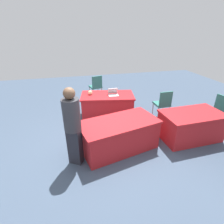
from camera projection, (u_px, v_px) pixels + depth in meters
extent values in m
plane|color=#3D4C60|center=(107.00, 146.00, 4.40)|extent=(14.40, 14.40, 0.00)
cube|color=#AD1E23|center=(107.00, 95.00, 5.63)|extent=(1.82, 1.20, 0.05)
cube|color=#AD1E23|center=(107.00, 106.00, 5.79)|extent=(1.75, 1.16, 0.69)
cube|color=#AD1E23|center=(119.00, 122.00, 4.03)|extent=(1.99, 1.30, 0.05)
cube|color=#AD1E23|center=(119.00, 136.00, 4.19)|extent=(1.91, 1.25, 0.69)
cube|color=#AD1E23|center=(193.00, 114.00, 4.43)|extent=(1.58, 0.95, 0.05)
cube|color=#AD1E23|center=(190.00, 127.00, 4.59)|extent=(1.52, 0.91, 0.69)
cylinder|color=#9E9993|center=(220.00, 114.00, 5.56)|extent=(0.03, 0.03, 0.43)
cylinder|color=#9E9993|center=(212.00, 116.00, 5.41)|extent=(0.03, 0.03, 0.43)
cylinder|color=#9E9993|center=(224.00, 121.00, 5.10)|extent=(0.03, 0.03, 0.43)
cube|color=#2D7066|center=(224.00, 110.00, 5.22)|extent=(0.52, 0.52, 0.06)
cube|color=#2D7066|center=(222.00, 103.00, 5.03)|extent=(0.13, 0.42, 0.45)
cylinder|color=#9E9993|center=(153.00, 109.00, 5.87)|extent=(0.03, 0.03, 0.43)
cylinder|color=#9E9993|center=(163.00, 108.00, 5.95)|extent=(0.03, 0.03, 0.43)
cylinder|color=#9E9993|center=(158.00, 114.00, 5.53)|extent=(0.03, 0.03, 0.43)
cylinder|color=#9E9993|center=(169.00, 113.00, 5.62)|extent=(0.03, 0.03, 0.43)
cube|color=#2D7066|center=(162.00, 104.00, 5.63)|extent=(0.45, 0.45, 0.06)
cube|color=#2D7066|center=(166.00, 99.00, 5.35)|extent=(0.42, 0.05, 0.45)
cylinder|color=#9E9993|center=(90.00, 92.00, 7.34)|extent=(0.03, 0.03, 0.47)
cylinder|color=#9E9993|center=(98.00, 91.00, 7.50)|extent=(0.03, 0.03, 0.47)
cylinder|color=#9E9993|center=(93.00, 95.00, 7.04)|extent=(0.03, 0.03, 0.47)
cylinder|color=#9E9993|center=(102.00, 93.00, 7.20)|extent=(0.03, 0.03, 0.47)
cube|color=#2D7066|center=(95.00, 87.00, 7.15)|extent=(0.53, 0.53, 0.06)
cube|color=#2D7066|center=(97.00, 82.00, 6.88)|extent=(0.42, 0.14, 0.45)
cube|color=#26262D|center=(75.00, 146.00, 3.70)|extent=(0.33, 0.30, 0.83)
cylinder|color=#333338|center=(72.00, 115.00, 3.38)|extent=(0.47, 0.47, 0.66)
sphere|color=brown|center=(69.00, 93.00, 3.18)|extent=(0.23, 0.23, 0.23)
cube|color=silver|center=(113.00, 95.00, 5.54)|extent=(0.33, 0.24, 0.02)
cube|color=#B7B7BC|center=(113.00, 91.00, 5.62)|extent=(0.32, 0.10, 0.19)
sphere|color=beige|center=(90.00, 93.00, 5.60)|extent=(0.14, 0.14, 0.14)
cube|color=red|center=(118.00, 96.00, 5.53)|extent=(0.07, 0.18, 0.01)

